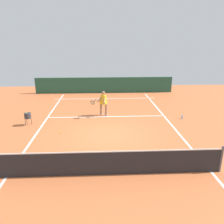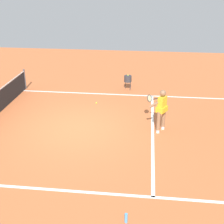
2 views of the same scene
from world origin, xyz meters
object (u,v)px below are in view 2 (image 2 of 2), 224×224
Objects in this scene: tennis_ball_mid at (96,103)px; tennis_player at (161,108)px; water_bottle at (126,218)px; ball_hopper at (128,79)px.

tennis_player is at bearing -129.20° from tennis_ball_mid.
tennis_player is 4.85m from water_bottle.
tennis_ball_mid is 0.09× the size of ball_hopper.
ball_hopper is (4.16, 1.46, -0.30)m from tennis_player.
tennis_player reaches higher than water_bottle.
tennis_player reaches higher than tennis_ball_mid.
ball_hopper reaches higher than tennis_ball_mid.
water_bottle is at bearing -165.31° from tennis_ball_mid.
water_bottle is (-4.71, 0.88, -0.73)m from tennis_player.
ball_hopper is 3.10× the size of water_bottle.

